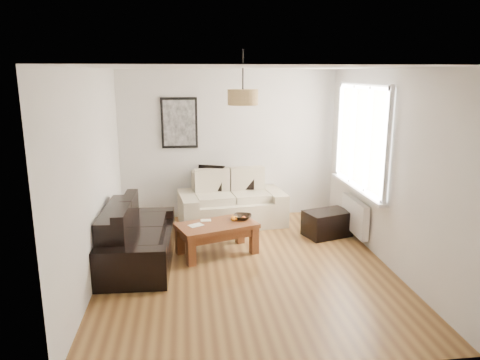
{
  "coord_description": "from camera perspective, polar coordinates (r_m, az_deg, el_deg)",
  "views": [
    {
      "loc": [
        -0.76,
        -5.59,
        2.54
      ],
      "look_at": [
        0.0,
        0.6,
        1.05
      ],
      "focal_mm": 33.7,
      "sensor_mm": 36.0,
      "label": 1
    }
  ],
  "objects": [
    {
      "name": "wall_left",
      "position": [
        5.84,
        -18.08,
        0.5
      ],
      "size": [
        0.04,
        4.5,
        2.6
      ],
      "primitive_type": null,
      "color": "silver",
      "rests_on": "floor"
    },
    {
      "name": "fruit_bowl",
      "position": [
        6.6,
        0.31,
        -4.71
      ],
      "size": [
        0.32,
        0.32,
        0.07
      ],
      "primitive_type": "imported",
      "rotation": [
        0.0,
        0.0,
        -0.21
      ],
      "color": "black",
      "rests_on": "coffee_table"
    },
    {
      "name": "wall_front",
      "position": [
        3.65,
        5.53,
        -6.52
      ],
      "size": [
        3.8,
        0.04,
        2.6
      ],
      "primitive_type": null,
      "color": "silver",
      "rests_on": "floor"
    },
    {
      "name": "wall_right",
      "position": [
        6.32,
        18.07,
        1.44
      ],
      "size": [
        0.04,
        4.5,
        2.6
      ],
      "primitive_type": null,
      "color": "silver",
      "rests_on": "floor"
    },
    {
      "name": "coffee_table",
      "position": [
        6.51,
        -2.93,
        -7.41
      ],
      "size": [
        1.24,
        0.93,
        0.45
      ],
      "primitive_type": null,
      "rotation": [
        0.0,
        0.0,
        0.34
      ],
      "color": "brown",
      "rests_on": "floor"
    },
    {
      "name": "orange_a",
      "position": [
        6.53,
        -0.58,
        -4.87
      ],
      "size": [
        0.06,
        0.06,
        0.06
      ],
      "primitive_type": "sphere",
      "rotation": [
        0.0,
        0.0,
        -0.0
      ],
      "color": "orange",
      "rests_on": "fruit_bowl"
    },
    {
      "name": "ottoman",
      "position": [
        7.33,
        10.98,
        -5.42
      ],
      "size": [
        0.81,
        0.65,
        0.4
      ],
      "primitive_type": "cube",
      "rotation": [
        0.0,
        0.0,
        0.31
      ],
      "color": "black",
      "rests_on": "floor"
    },
    {
      "name": "floor",
      "position": [
        6.19,
        0.69,
        -10.8
      ],
      "size": [
        4.5,
        4.5,
        0.0
      ],
      "primitive_type": "plane",
      "color": "brown",
      "rests_on": "ground"
    },
    {
      "name": "ceiling",
      "position": [
        5.64,
        0.77,
        14.04
      ],
      "size": [
        3.8,
        4.5,
        0.0
      ],
      "primitive_type": null,
      "color": "white",
      "rests_on": "floor"
    },
    {
      "name": "wall_back",
      "position": [
        7.98,
        -1.46,
        4.49
      ],
      "size": [
        3.8,
        0.04,
        2.6
      ],
      "primitive_type": null,
      "color": "silver",
      "rests_on": "floor"
    },
    {
      "name": "orange_c",
      "position": [
        6.52,
        -0.87,
        -4.9
      ],
      "size": [
        0.08,
        0.08,
        0.07
      ],
      "primitive_type": "sphere",
      "rotation": [
        0.0,
        0.0,
        -0.14
      ],
      "color": "orange",
      "rests_on": "fruit_bowl"
    },
    {
      "name": "papers",
      "position": [
        6.38,
        -5.61,
        -5.72
      ],
      "size": [
        0.24,
        0.22,
        0.01
      ],
      "primitive_type": "cube",
      "rotation": [
        0.0,
        0.0,
        0.53
      ],
      "color": "white",
      "rests_on": "coffee_table"
    },
    {
      "name": "sofa_leather",
      "position": [
        6.31,
        -12.75,
        -6.83
      ],
      "size": [
        0.94,
        1.83,
        0.78
      ],
      "primitive_type": null,
      "rotation": [
        0.0,
        0.0,
        1.54
      ],
      "color": "black",
      "rests_on": "floor"
    },
    {
      "name": "radiator",
      "position": [
        7.23,
        14.32,
        -4.39
      ],
      "size": [
        0.1,
        0.9,
        0.52
      ],
      "primitive_type": "cube",
      "color": "white",
      "rests_on": "wall_right"
    },
    {
      "name": "cushion_right",
      "position": [
        7.86,
        0.43,
        0.16
      ],
      "size": [
        0.39,
        0.18,
        0.38
      ],
      "primitive_type": "cube",
      "rotation": [
        0.0,
        0.0,
        -0.18
      ],
      "color": "black",
      "rests_on": "loveseat_cream"
    },
    {
      "name": "poster",
      "position": [
        7.86,
        -7.68,
        7.18
      ],
      "size": [
        0.62,
        0.04,
        0.87
      ],
      "primitive_type": null,
      "color": "black",
      "rests_on": "wall_back"
    },
    {
      "name": "orange_b",
      "position": [
        6.53,
        0.47,
        -4.85
      ],
      "size": [
        0.07,
        0.07,
        0.06
      ],
      "primitive_type": "sphere",
      "rotation": [
        0.0,
        0.0,
        -0.26
      ],
      "color": "#EC5313",
      "rests_on": "fruit_bowl"
    },
    {
      "name": "window_bay",
      "position": [
        6.97,
        15.21,
        5.22
      ],
      "size": [
        0.14,
        1.9,
        1.6
      ],
      "primitive_type": null,
      "color": "white",
      "rests_on": "wall_right"
    },
    {
      "name": "cushion_left",
      "position": [
        7.8,
        -3.69,
        0.26
      ],
      "size": [
        0.46,
        0.29,
        0.44
      ],
      "primitive_type": "cube",
      "rotation": [
        0.0,
        0.0,
        -0.38
      ],
      "color": "black",
      "rests_on": "loveseat_cream"
    },
    {
      "name": "loveseat_cream",
      "position": [
        7.71,
        -1.06,
        -2.42
      ],
      "size": [
        1.86,
        1.16,
        0.87
      ],
      "primitive_type": null,
      "rotation": [
        0.0,
        0.0,
        0.12
      ],
      "color": "beige",
      "rests_on": "floor"
    },
    {
      "name": "pendant_shade",
      "position": [
        5.95,
        0.36,
        10.44
      ],
      "size": [
        0.4,
        0.4,
        0.2
      ],
      "primitive_type": "cylinder",
      "color": "tan",
      "rests_on": "ceiling"
    }
  ]
}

